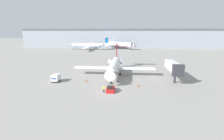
{
  "coord_description": "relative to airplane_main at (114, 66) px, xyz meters",
  "views": [
    {
      "loc": [
        4.48,
        -42.2,
        15.61
      ],
      "look_at": [
        0.0,
        11.42,
        3.31
      ],
      "focal_mm": 28.0,
      "sensor_mm": 36.0,
      "label": 1
    }
  ],
  "objects": [
    {
      "name": "airplane_parked_far_left",
      "position": [
        -26.59,
        81.78,
        0.17
      ],
      "size": [
        32.52,
        35.45,
        10.34
      ],
      "color": "white",
      "rests_on": "ground"
    },
    {
      "name": "ground_plane",
      "position": [
        -0.23,
        -17.75,
        -3.35
      ],
      "size": [
        600.0,
        600.0,
        0.0
      ],
      "primitive_type": "plane",
      "color": "gray"
    },
    {
      "name": "luggage_cart",
      "position": [
        -17.36,
        -9.64,
        -2.18
      ],
      "size": [
        1.96,
        2.97,
        2.33
      ],
      "color": "#232326",
      "rests_on": "ground"
    },
    {
      "name": "pushback_tug",
      "position": [
        0.27,
        -16.89,
        -2.72
      ],
      "size": [
        2.11,
        3.73,
        1.73
      ],
      "color": "#B21919",
      "rests_on": "ground"
    },
    {
      "name": "worker_near_tug",
      "position": [
        -1.38,
        -17.74,
        -2.38
      ],
      "size": [
        0.4,
        0.26,
        1.83
      ],
      "color": "#232838",
      "rests_on": "ground"
    },
    {
      "name": "jet_bridge",
      "position": [
        18.93,
        -5.23,
        1.1
      ],
      "size": [
        3.2,
        12.44,
        6.19
      ],
      "color": "#2D2D33",
      "rests_on": "ground"
    },
    {
      "name": "terminal_building",
      "position": [
        -0.23,
        102.25,
        5.1
      ],
      "size": [
        180.0,
        16.8,
        16.85
      ],
      "color": "#8C939E",
      "rests_on": "ground"
    },
    {
      "name": "traffic_cone_right",
      "position": [
        7.8,
        -11.9,
        -3.05
      ],
      "size": [
        0.66,
        0.66,
        0.64
      ],
      "color": "black",
      "rests_on": "ground"
    },
    {
      "name": "traffic_cone_left",
      "position": [
        -8.26,
        -8.19,
        -2.96
      ],
      "size": [
        0.73,
        0.73,
        0.8
      ],
      "color": "black",
      "rests_on": "ground"
    },
    {
      "name": "airplane_main",
      "position": [
        0.0,
        0.0,
        0.0
      ],
      "size": [
        28.39,
        26.73,
        10.47
      ],
      "color": "white",
      "rests_on": "ground"
    },
    {
      "name": "airplane_parked_far_right",
      "position": [
        -5.14,
        91.3,
        0.59
      ],
      "size": [
        34.97,
        28.8,
        11.0
      ],
      "color": "silver",
      "rests_on": "ground"
    }
  ]
}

